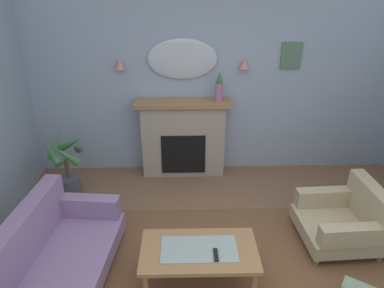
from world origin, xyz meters
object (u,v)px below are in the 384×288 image
armchair_near_fireplace (346,219)px  tv_remote (216,255)px  wall_mirror (182,59)px  wall_sconce_left (120,64)px  mantel_vase_right (219,88)px  fireplace (183,139)px  wall_sconce_right (244,63)px  framed_picture (291,56)px  coffee_table (199,254)px  potted_plant_corner_palm (67,166)px  floral_couch (47,262)px

armchair_near_fireplace → tv_remote: bearing=-155.9°
wall_mirror → wall_sconce_left: size_ratio=6.86×
wall_sconce_left → mantel_vase_right: bearing=-5.1°
fireplace → wall_sconce_left: 1.38m
mantel_vase_right → wall_sconce_right: wall_sconce_right is taller
mantel_vase_right → framed_picture: framed_picture is taller
wall_mirror → wall_sconce_right: wall_mirror is taller
coffee_table → potted_plant_corner_palm: potted_plant_corner_palm is taller
tv_remote → floral_couch: 1.59m
framed_picture → armchair_near_fireplace: bearing=-79.9°
mantel_vase_right → floral_couch: (-1.79, -2.14, -1.04)m
fireplace → potted_plant_corner_palm: fireplace is taller
wall_sconce_right → armchair_near_fireplace: 2.36m
wall_sconce_right → tv_remote: (-0.55, -2.35, -1.21)m
coffee_table → framed_picture: bearing=59.8°
wall_sconce_left → armchair_near_fireplace: 3.42m
fireplace → wall_sconce_left: bearing=173.8°
fireplace → wall_mirror: 1.15m
framed_picture → tv_remote: framed_picture is taller
wall_mirror → wall_sconce_left: (-0.85, -0.05, -0.05)m
floral_couch → coffee_table: bearing=0.0°
wall_sconce_left → coffee_table: 2.78m
wall_mirror → framed_picture: bearing=0.4°
floral_couch → potted_plant_corner_palm: potted_plant_corner_palm is taller
fireplace → mantel_vase_right: bearing=-3.2°
mantel_vase_right → wall_sconce_left: wall_sconce_left is taller
framed_picture → wall_sconce_right: bearing=-174.7°
tv_remote → potted_plant_corner_palm: (-1.87, 1.73, -0.03)m
mantel_vase_right → coffee_table: (-0.35, -2.14, -0.97)m
potted_plant_corner_palm → mantel_vase_right: bearing=13.5°
wall_sconce_left → wall_sconce_right: (1.70, 0.00, 0.00)m
tv_remote → potted_plant_corner_palm: size_ratio=0.18×
wall_sconce_left → potted_plant_corner_palm: 1.56m
wall_sconce_left → wall_sconce_right: same height
mantel_vase_right → potted_plant_corner_palm: size_ratio=0.47×
tv_remote → potted_plant_corner_palm: potted_plant_corner_palm is taller
tv_remote → fireplace: bearing=97.5°
floral_couch → armchair_near_fireplace: bearing=10.7°
coffee_table → armchair_near_fireplace: bearing=19.4°
wall_mirror → floral_couch: bearing=-119.1°
wall_mirror → coffee_table: size_ratio=0.87×
framed_picture → potted_plant_corner_palm: framed_picture is taller
framed_picture → floral_couch: framed_picture is taller
armchair_near_fireplace → fireplace: bearing=138.8°
wall_mirror → wall_sconce_left: wall_mirror is taller
floral_couch → armchair_near_fireplace: (3.10, 0.59, -0.01)m
mantel_vase_right → floral_couch: bearing=-129.8°
floral_couch → wall_sconce_right: bearing=46.6°
wall_sconce_right → floral_couch: size_ratio=0.08×
potted_plant_corner_palm → tv_remote: bearing=-42.8°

